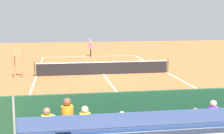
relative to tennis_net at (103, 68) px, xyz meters
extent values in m
plane|color=#BC6033|center=(0.00, 0.00, -0.50)|extent=(60.00, 60.00, 0.00)
cube|color=white|center=(0.00, -11.00, -0.50)|extent=(10.00, 0.10, 0.01)
cube|color=white|center=(0.00, 11.00, -0.50)|extent=(10.00, 0.10, 0.01)
cube|color=white|center=(-5.00, 0.00, -0.50)|extent=(0.10, 22.00, 0.01)
cube|color=white|center=(5.00, 0.00, -0.50)|extent=(0.10, 22.00, 0.01)
cube|color=white|center=(0.00, -6.05, -0.50)|extent=(7.50, 0.10, 0.01)
cube|color=white|center=(0.00, 6.05, -0.50)|extent=(7.50, 0.10, 0.01)
cube|color=white|center=(0.00, 0.00, -0.50)|extent=(0.10, 12.10, 0.01)
cube|color=white|center=(0.00, -11.00, -0.50)|extent=(0.10, 0.30, 0.01)
cube|color=black|center=(0.00, 0.00, -0.05)|extent=(10.00, 0.02, 0.91)
cube|color=white|center=(0.00, 0.00, 0.44)|extent=(10.00, 0.04, 0.06)
cylinder|color=#2D5133|center=(-5.10, 0.00, 0.03)|extent=(0.10, 0.10, 1.07)
cylinder|color=#2D5133|center=(5.10, 0.00, 0.03)|extent=(0.10, 0.10, 1.07)
cube|color=#1E4C2D|center=(0.00, 14.00, 0.50)|extent=(18.00, 0.16, 2.00)
cube|color=#335193|center=(0.00, 14.80, 0.33)|extent=(8.60, 0.36, 0.04)
cube|color=#335193|center=(0.00, 14.98, 0.53)|extent=(8.60, 0.03, 0.36)
cube|color=#335193|center=(0.00, 15.60, 0.78)|extent=(8.60, 0.36, 0.04)
cube|color=#335193|center=(0.00, 15.78, 0.98)|extent=(8.60, 0.03, 0.36)
cube|color=#335193|center=(0.00, 16.40, 1.23)|extent=(8.60, 0.36, 0.04)
cube|color=#335193|center=(0.00, 16.58, 1.43)|extent=(8.60, 0.03, 0.36)
cube|color=#2D2D33|center=(2.64, 15.43, 0.82)|extent=(0.32, 0.40, 0.12)
cylinder|color=yellow|center=(2.64, 15.55, 1.10)|extent=(0.30, 0.30, 0.45)
sphere|color=beige|center=(2.64, 15.55, 1.43)|extent=(0.20, 0.20, 0.20)
cube|color=#2D2D33|center=(1.45, 14.63, 0.37)|extent=(0.32, 0.40, 0.12)
cylinder|color=black|center=(1.45, 14.75, 0.65)|extent=(0.30, 0.30, 0.45)
sphere|color=beige|center=(1.45, 14.75, 0.98)|extent=(0.20, 0.20, 0.20)
cube|color=#2D2D33|center=(3.12, 16.23, 1.27)|extent=(0.32, 0.40, 0.12)
cylinder|color=orange|center=(3.12, 16.35, 1.55)|extent=(0.30, 0.30, 0.45)
sphere|color=brown|center=(3.12, 16.35, 1.88)|extent=(0.20, 0.20, 0.20)
cylinder|color=pink|center=(3.50, 14.75, 0.65)|extent=(0.30, 0.30, 0.45)
sphere|color=tan|center=(3.50, 14.75, 0.98)|extent=(0.20, 0.20, 0.20)
cube|color=#2D2D33|center=(3.65, 15.43, 0.82)|extent=(0.32, 0.40, 0.12)
cylinder|color=yellow|center=(3.65, 15.55, 1.10)|extent=(0.30, 0.30, 0.45)
sphere|color=#8C6647|center=(3.65, 15.55, 1.43)|extent=(0.20, 0.20, 0.20)
cube|color=#2D2D33|center=(-1.07, 15.43, 0.82)|extent=(0.32, 0.40, 0.12)
cylinder|color=purple|center=(-1.07, 15.55, 1.10)|extent=(0.30, 0.30, 0.45)
sphere|color=beige|center=(-1.07, 15.55, 1.43)|extent=(0.20, 0.20, 0.20)
cube|color=#2D2D33|center=(-0.89, 14.63, 0.37)|extent=(0.32, 0.40, 0.12)
cylinder|color=blue|center=(-0.89, 14.75, 0.65)|extent=(0.30, 0.30, 0.45)
sphere|color=#8C6647|center=(-0.89, 14.75, 0.98)|extent=(0.20, 0.20, 0.20)
cylinder|color=#A88456|center=(5.90, -0.17, 0.30)|extent=(0.07, 0.07, 1.60)
cylinder|color=#A88456|center=(6.50, -0.17, 0.30)|extent=(0.07, 0.07, 1.60)
cylinder|color=#A88456|center=(5.90, 0.43, 0.30)|extent=(0.07, 0.07, 1.60)
cylinder|color=#A88456|center=(6.50, 0.43, 0.30)|extent=(0.07, 0.07, 1.60)
cube|color=#A88456|center=(6.20, 0.13, 1.13)|extent=(0.56, 0.56, 0.06)
cube|color=#A88456|center=(6.20, 0.37, 1.40)|extent=(0.56, 0.06, 0.48)
cube|color=#A88456|center=(5.94, 0.13, 1.28)|extent=(0.04, 0.48, 0.04)
cube|color=#A88456|center=(6.46, 0.13, 1.28)|extent=(0.04, 0.48, 0.04)
cylinder|color=#33383D|center=(-2.08, 13.20, -0.28)|extent=(0.06, 0.06, 0.45)
cube|color=#334C8C|center=(-1.27, 13.40, -0.32)|extent=(0.90, 0.36, 0.36)
cylinder|color=black|center=(-0.10, -10.96, -0.08)|extent=(0.14, 0.14, 0.85)
cylinder|color=black|center=(-0.09, -10.74, -0.08)|extent=(0.14, 0.14, 0.85)
cylinder|color=pink|center=(-0.09, -10.85, 0.65)|extent=(0.38, 0.38, 0.60)
sphere|color=beige|center=(-0.09, -10.85, 1.06)|extent=(0.22, 0.22, 0.22)
cylinder|color=beige|center=(-0.08, -10.63, 1.15)|extent=(0.25, 0.10, 0.55)
cylinder|color=beige|center=(-0.10, -11.07, 0.68)|extent=(0.10, 0.10, 0.50)
cylinder|color=black|center=(0.60, -11.35, -0.49)|extent=(0.11, 0.28, 0.03)
torus|color=#D8CC4C|center=(0.67, -11.09, -0.49)|extent=(0.38, 0.38, 0.02)
cylinder|color=white|center=(0.67, -11.09, -0.49)|extent=(0.25, 0.25, 0.00)
sphere|color=#CCDB33|center=(0.85, -8.99, -0.47)|extent=(0.07, 0.07, 0.07)
sphere|color=#CCDB33|center=(-2.19, -9.16, -0.47)|extent=(0.07, 0.07, 0.07)
camera|label=1|loc=(3.28, 24.03, 3.95)|focal=52.03mm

